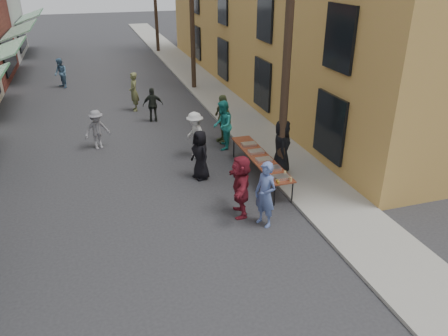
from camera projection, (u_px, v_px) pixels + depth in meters
ground at (174, 249)px, 11.12m from camera, size 120.00×120.00×0.00m
sidewalk at (206, 87)px, 25.40m from camera, size 2.20×60.00×0.10m
utility_pole_near at (288, 41)px, 12.96m from camera, size 0.26×0.26×9.00m
utility_pole_mid at (192, 6)px, 23.31m from camera, size 0.26×0.26×9.00m
serving_table at (260, 158)px, 14.51m from camera, size 0.70×4.00×0.75m
catering_tray_sausage at (281, 177)px, 13.05m from camera, size 0.50×0.33×0.08m
catering_tray_foil_b at (272, 168)px, 13.61m from camera, size 0.50×0.33×0.08m
catering_tray_buns at (264, 160)px, 14.22m from camera, size 0.50×0.33×0.08m
catering_tray_foil_d at (256, 152)px, 14.82m from camera, size 0.50×0.33×0.08m
catering_tray_buns_end at (249, 144)px, 15.42m from camera, size 0.50×0.33×0.08m
condiment_jar_a at (278, 183)px, 12.73m from camera, size 0.07×0.07×0.08m
condiment_jar_b at (277, 181)px, 12.82m from camera, size 0.07×0.07×0.08m
condiment_jar_c at (276, 180)px, 12.91m from camera, size 0.07×0.07×0.08m
cup_stack at (291, 179)px, 12.88m from camera, size 0.08×0.08×0.12m
guest_front_a at (200, 155)px, 14.43m from camera, size 0.75×0.95×1.69m
guest_front_b at (265, 194)px, 11.77m from camera, size 0.70×0.81×1.88m
guest_front_c at (223, 125)px, 16.72m from camera, size 1.01×1.13×1.91m
guest_front_d at (195, 135)px, 16.05m from camera, size 0.87×1.23×1.73m
guest_front_e at (223, 119)px, 17.34m from camera, size 0.70×1.22×1.97m
guest_queue_back at (241, 186)px, 12.28m from camera, size 0.92×1.78×1.83m
server at (282, 147)px, 14.52m from camera, size 0.90×1.08×1.88m
passerby_left at (97, 130)px, 16.81m from camera, size 1.12×0.83×1.55m
passerby_mid at (153, 105)px, 19.71m from camera, size 0.94×0.44×1.56m
passerby_right at (134, 92)px, 21.13m from camera, size 0.45×0.68×1.87m
passerby_far at (61, 73)px, 25.05m from camera, size 0.93×1.02×1.69m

